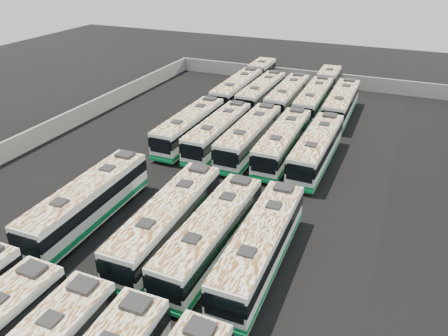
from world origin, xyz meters
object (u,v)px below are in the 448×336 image
at_px(bus_midback_center, 249,137).
at_px(bus_midback_right, 283,142).
at_px(bus_midfront_center, 168,221).
at_px(bus_midfront_right, 211,235).
at_px(bus_midfront_far_right, 261,246).
at_px(bus_back_center, 287,97).
at_px(bus_midback_far_left, 190,127).
at_px(bus_back_right, 319,93).
at_px(bus_midfront_far_left, 88,202).
at_px(bus_midback_far_right, 317,148).
at_px(bus_back_far_left, 246,84).
at_px(bus_back_far_right, 341,104).
at_px(bus_back_left, 262,94).
at_px(bus_midback_left, 218,132).

distance_m(bus_midback_center, bus_midback_right, 3.66).
relative_size(bus_midfront_center, bus_midfront_right, 1.03).
distance_m(bus_midfront_far_right, bus_back_center, 33.22).
bearing_deg(bus_midback_right, bus_midfront_far_right, -78.89).
distance_m(bus_midback_far_left, bus_back_right, 21.15).
relative_size(bus_midback_center, bus_back_center, 1.02).
distance_m(bus_midback_far_left, bus_midback_center, 7.23).
bearing_deg(bus_midback_far_left, bus_midfront_far_left, -90.17).
bearing_deg(bus_midfront_far_left, bus_midfront_far_right, -0.80).
relative_size(bus_midfront_center, bus_midfront_far_right, 1.02).
bearing_deg(bus_midfront_far_left, bus_midback_center, 66.32).
height_order(bus_midfront_far_left, bus_back_right, bus_midfront_far_left).
bearing_deg(bus_midback_far_right, bus_back_right, 102.31).
bearing_deg(bus_midfront_center, bus_midback_far_left, 111.05).
relative_size(bus_midback_far_left, bus_midback_right, 0.99).
bearing_deg(bus_midfront_right, bus_back_far_left, 107.93).
height_order(bus_midfront_far_left, bus_midfront_far_right, bus_midfront_far_left).
xyz_separation_m(bus_midfront_far_left, bus_back_center, (7.30, 32.47, -0.05)).
bearing_deg(bus_midback_far_right, bus_midfront_far_right, -89.27).
distance_m(bus_midback_far_right, bus_back_far_left, 23.52).
height_order(bus_midfront_center, bus_back_right, bus_midfront_center).
bearing_deg(bus_back_far_right, bus_midback_right, -103.73).
relative_size(bus_midfront_right, bus_back_right, 0.65).
height_order(bus_midfront_far_right, bus_midback_far_left, bus_midfront_far_right).
height_order(bus_midback_far_left, bus_back_right, bus_midback_far_left).
height_order(bus_midfront_far_left, bus_back_left, bus_midfront_far_left).
xyz_separation_m(bus_back_left, bus_back_center, (3.68, 0.04, 0.00)).
bearing_deg(bus_midback_center, bus_midback_far_right, -0.39).
height_order(bus_midfront_center, bus_midback_far_left, bus_midfront_center).
relative_size(bus_midfront_far_right, bus_midback_right, 1.01).
distance_m(bus_midfront_right, bus_midback_left, 18.99).
relative_size(bus_midfront_center, bus_midback_right, 1.03).
relative_size(bus_midfront_far_left, bus_midback_far_right, 1.02).
xyz_separation_m(bus_midfront_right, bus_back_far_left, (-10.89, 35.97, 0.04)).
distance_m(bus_midback_right, bus_midback_far_right, 3.62).
bearing_deg(bus_midback_far_right, bus_midback_right, 176.73).
bearing_deg(bus_midback_center, bus_midfront_right, -78.10).
xyz_separation_m(bus_midfront_center, bus_back_far_right, (7.22, 32.31, -0.05)).
distance_m(bus_midfront_right, bus_back_center, 32.74).
bearing_deg(bus_midfront_far_left, bus_midback_far_left, 88.69).
height_order(bus_midback_far_left, bus_back_far_left, bus_back_far_left).
xyz_separation_m(bus_midfront_center, bus_back_left, (-3.63, 32.27, -0.06)).
bearing_deg(bus_back_far_left, bus_midback_right, -59.60).
bearing_deg(bus_back_left, bus_midfront_far_right, -70.50).
bearing_deg(bus_back_right, bus_midfront_right, -90.67).
distance_m(bus_midfront_center, bus_midback_far_right, 18.77).
distance_m(bus_midfront_center, bus_back_right, 35.88).
bearing_deg(bus_midfront_right, bus_midfront_far_left, -179.27).
xyz_separation_m(bus_midback_far_left, bus_midback_far_right, (14.50, -0.21, 0.02)).
height_order(bus_midback_far_right, bus_back_far_left, bus_back_far_left).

